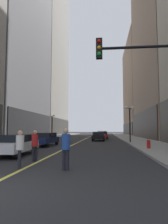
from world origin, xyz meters
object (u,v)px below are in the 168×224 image
at_px(car_navy, 45,139).
at_px(car_white, 15,144).
at_px(traffic_light_near_right, 150,80).
at_px(car_maroon, 102,134).
at_px(pedestrian_in_blue_hoodie, 66,146).
at_px(car_red, 103,135).
at_px(street_lamp_left_far, 52,121).
at_px(pedestrian_in_white_shirt, 20,146).
at_px(pedestrian_in_red_jacket, 35,143).
at_px(fire_hydrant_right, 149,145).
at_px(car_black, 99,136).
at_px(street_lamp_right_mid, 130,116).

bearing_deg(car_navy, car_white, -88.28).
relative_size(car_white, traffic_light_near_right, 0.79).
bearing_deg(car_maroon, pedestrian_in_blue_hoodie, -91.44).
bearing_deg(car_red, car_navy, -109.03).
relative_size(car_navy, street_lamp_left_far, 1.07).
distance_m(car_navy, pedestrian_in_white_shirt, 12.17).
bearing_deg(pedestrian_in_white_shirt, pedestrian_in_red_jacket, 90.52).
height_order(car_navy, fire_hydrant_right, car_navy).
height_order(car_white, pedestrian_in_blue_hoodie, pedestrian_in_blue_hoodie).
bearing_deg(pedestrian_in_blue_hoodie, car_red, 87.48).
bearing_deg(pedestrian_in_blue_hoodie, pedestrian_in_white_shirt, 176.06).
bearing_deg(car_black, traffic_light_near_right, -82.48).
relative_size(pedestrian_in_red_jacket, street_lamp_left_far, 0.36).
height_order(car_white, fire_hydrant_right, car_white).
height_order(traffic_light_near_right, fire_hydrant_right, traffic_light_near_right).
bearing_deg(traffic_light_near_right, pedestrian_in_blue_hoodie, -173.75).
bearing_deg(car_red, pedestrian_in_blue_hoodie, -92.52).
bearing_deg(car_white, fire_hydrant_right, 24.31).
height_order(car_navy, car_red, same).
distance_m(pedestrian_in_blue_hoodie, fire_hydrant_right, 9.96).
distance_m(car_black, fire_hydrant_right, 14.02).
height_order(car_maroon, street_lamp_right_mid, street_lamp_right_mid).
bearing_deg(car_white, car_red, 77.32).
bearing_deg(traffic_light_near_right, car_red, 94.65).
distance_m(car_white, street_lamp_right_mid, 15.04).
height_order(street_lamp_right_mid, fire_hydrant_right, street_lamp_right_mid).
height_order(pedestrian_in_blue_hoodie, fire_hydrant_right, pedestrian_in_blue_hoodie).
height_order(car_black, pedestrian_in_red_jacket, pedestrian_in_red_jacket).
relative_size(car_red, pedestrian_in_white_shirt, 2.81).
bearing_deg(car_navy, traffic_light_near_right, -55.84).
height_order(car_black, fire_hydrant_right, car_black).
xyz_separation_m(car_white, fire_hydrant_right, (9.25, 4.18, -0.32)).
relative_size(pedestrian_in_white_shirt, pedestrian_in_blue_hoodie, 0.95).
relative_size(car_white, car_black, 0.96).
height_order(car_navy, pedestrian_in_blue_hoodie, pedestrian_in_blue_hoodie).
relative_size(pedestrian_in_red_jacket, street_lamp_right_mid, 0.36).
height_order(car_black, car_red, same).
height_order(car_white, street_lamp_right_mid, street_lamp_right_mid).
bearing_deg(street_lamp_left_far, car_red, -5.53).
bearing_deg(traffic_light_near_right, car_black, 97.52).
bearing_deg(fire_hydrant_right, pedestrian_in_red_jacket, -137.73).
xyz_separation_m(car_white, car_navy, (-0.23, 7.71, -0.00)).
distance_m(pedestrian_in_red_jacket, pedestrian_in_blue_hoodie, 2.91).
xyz_separation_m(car_maroon, street_lamp_left_far, (-9.16, -8.52, 2.54)).
bearing_deg(pedestrian_in_white_shirt, car_maroon, 85.51).
xyz_separation_m(car_black, street_lamp_left_far, (-8.92, 7.50, 2.54)).
bearing_deg(car_navy, pedestrian_in_blue_hoodie, -70.00).
distance_m(car_black, pedestrian_in_white_shirt, 21.90).
relative_size(car_white, fire_hydrant_right, 5.61).
xyz_separation_m(car_maroon, fire_hydrant_right, (4.14, -29.34, -0.32)).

